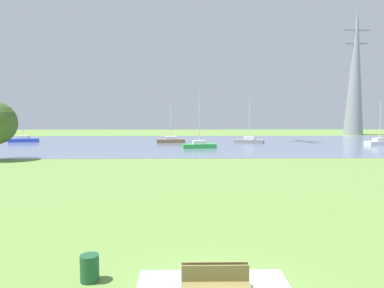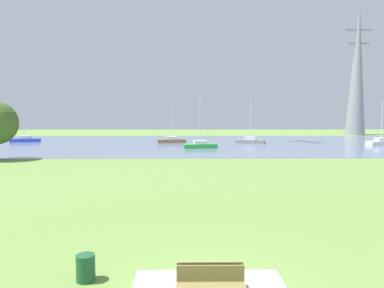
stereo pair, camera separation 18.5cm
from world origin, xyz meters
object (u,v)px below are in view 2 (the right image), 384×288
object	(u,v)px
bench_facing_water	(210,278)
litter_bin	(86,268)
bench_facing_inland	(211,287)
sailboat_green	(200,145)
sailboat_white	(381,142)
electricity_pylon	(357,70)
sailboat_brown	(172,140)
sailboat_blue	(25,140)
sailboat_gray	(250,141)

from	to	relation	value
bench_facing_water	litter_bin	world-z (taller)	bench_facing_water
bench_facing_water	bench_facing_inland	world-z (taller)	same
bench_facing_water	sailboat_green	distance (m)	41.60
sailboat_green	sailboat_white	distance (m)	29.53
electricity_pylon	sailboat_white	bearing A→B (deg)	-107.16
sailboat_green	sailboat_brown	world-z (taller)	sailboat_green
sailboat_blue	bench_facing_inland	bearing A→B (deg)	-61.38
bench_facing_water	bench_facing_inland	xyz separation A→B (m)	(0.00, -0.54, 0.00)
bench_facing_water	sailboat_white	distance (m)	55.69
sailboat_green	electricity_pylon	world-z (taller)	electricity_pylon
sailboat_gray	electricity_pylon	size ratio (longest dim) A/B	0.25
bench_facing_inland	sailboat_brown	bearing A→B (deg)	93.79
electricity_pylon	sailboat_gray	bearing A→B (deg)	-140.96
sailboat_green	electricity_pylon	xyz separation A→B (m)	(37.18, 31.53, 14.52)
bench_facing_water	bench_facing_inland	bearing A→B (deg)	-90.00
electricity_pylon	sailboat_brown	bearing A→B (deg)	-152.15
sailboat_blue	sailboat_green	bearing A→B (deg)	-20.65
sailboat_white	sailboat_gray	xyz separation A→B (m)	(-20.34, 3.23, 0.01)
litter_bin	sailboat_brown	bearing A→B (deg)	89.72
bench_facing_water	electricity_pylon	size ratio (longest dim) A/B	0.06
sailboat_brown	sailboat_white	xyz separation A→B (m)	(33.59, -4.26, -0.00)
sailboat_gray	electricity_pylon	xyz separation A→B (m)	(28.47, 23.08, 14.53)
sailboat_white	sailboat_blue	world-z (taller)	sailboat_white
sailboat_white	sailboat_gray	world-z (taller)	sailboat_gray
electricity_pylon	sailboat_blue	bearing A→B (deg)	-163.43
sailboat_gray	bench_facing_inland	bearing A→B (deg)	-101.00
sailboat_white	sailboat_brown	bearing A→B (deg)	172.76
bench_facing_water	electricity_pylon	distance (m)	83.81
electricity_pylon	litter_bin	bearing A→B (deg)	-120.13
sailboat_brown	sailboat_blue	size ratio (longest dim) A/B	1.35
bench_facing_inland	litter_bin	size ratio (longest dim) A/B	2.25
sailboat_green	electricity_pylon	bearing A→B (deg)	40.29
sailboat_green	electricity_pylon	size ratio (longest dim) A/B	0.27
bench_facing_water	electricity_pylon	xyz separation A→B (m)	(38.30, 73.11, 14.53)
litter_bin	electricity_pylon	distance (m)	84.85
sailboat_blue	electricity_pylon	bearing A→B (deg)	16.57
litter_bin	sailboat_white	distance (m)	57.09
litter_bin	sailboat_blue	world-z (taller)	sailboat_blue
sailboat_white	sailboat_gray	distance (m)	20.60
sailboat_green	sailboat_blue	xyz separation A→B (m)	(-30.33, 11.43, -0.03)
litter_bin	sailboat_green	distance (m)	41.04
bench_facing_inland	sailboat_blue	size ratio (longest dim) A/B	0.35
litter_bin	electricity_pylon	xyz separation A→B (m)	(41.96, 72.29, 14.60)
sailboat_brown	sailboat_blue	bearing A→B (deg)	175.68
sailboat_green	sailboat_white	world-z (taller)	sailboat_green
bench_facing_water	sailboat_brown	world-z (taller)	sailboat_brown
litter_bin	sailboat_gray	size ratio (longest dim) A/B	0.11
sailboat_white	sailboat_blue	xyz separation A→B (m)	(-59.40, 6.21, -0.02)
litter_bin	sailboat_blue	size ratio (longest dim) A/B	0.16
bench_facing_water	bench_facing_inland	distance (m)	0.54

